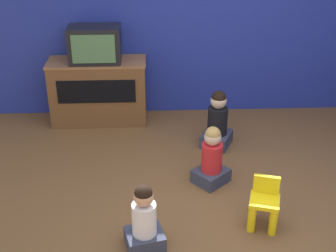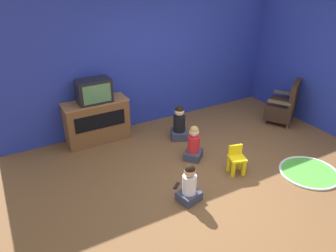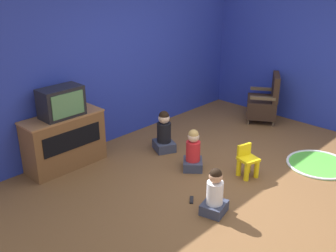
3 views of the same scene
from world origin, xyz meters
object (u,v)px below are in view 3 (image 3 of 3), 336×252
television (61,102)px  yellow_kid_chair (247,163)px  tv_cabinet (64,140)px  black_armchair (264,103)px  child_watching_left (215,194)px  child_watching_center (193,152)px  remote_control (192,200)px  child_watching_right (164,133)px

television → yellow_kid_chair: (1.54, -2.01, -0.77)m
tv_cabinet → black_armchair: bearing=-17.2°
yellow_kid_chair → child_watching_left: 1.02m
yellow_kid_chair → child_watching_center: size_ratio=0.74×
black_armchair → child_watching_center: 2.35m
yellow_kid_chair → child_watching_left: bearing=-151.8°
tv_cabinet → yellow_kid_chair: size_ratio=2.58×
child_watching_center → remote_control: (-0.63, -0.53, -0.25)m
tv_cabinet → child_watching_left: bearing=-76.4°
tv_cabinet → child_watching_right: (1.34, -0.65, -0.12)m
television → child_watching_left: (0.55, -2.22, -0.72)m
yellow_kid_chair → child_watching_center: (-0.36, 0.66, 0.06)m
child_watching_left → tv_cabinet: bearing=89.8°
yellow_kid_chair → tv_cabinet: bearing=143.5°
yellow_kid_chair → child_watching_center: 0.76m
black_armchair → yellow_kid_chair: (-1.97, -0.95, -0.14)m
child_watching_center → child_watching_right: child_watching_right is taller
black_armchair → yellow_kid_chair: 2.19m
remote_control → television: bearing=67.8°
child_watching_right → black_armchair: bearing=-76.2°
remote_control → tv_cabinet: bearing=67.5°
tv_cabinet → yellow_kid_chair: (1.54, -2.04, -0.19)m
child_watching_left → child_watching_center: size_ratio=0.97×
yellow_kid_chair → child_watching_right: bearing=114.8°
black_armchair → child_watching_center: black_armchair is taller
yellow_kid_chair → child_watching_left: (-1.00, -0.21, 0.05)m
television → child_watching_left: 2.39m
black_armchair → child_watching_right: bearing=-43.6°
black_armchair → remote_control: bearing=-17.0°
child_watching_center → television: bearing=90.1°
black_armchair → child_watching_center: bearing=-25.4°
child_watching_right → child_watching_left: bearing=178.7°
tv_cabinet → yellow_kid_chair: 2.56m
television → black_armchair: size_ratio=0.66×
black_armchair → child_watching_right: black_armchair is taller
remote_control → black_armchair: bearing=-23.4°
child_watching_left → black_armchair: bearing=7.5°
television → yellow_kid_chair: size_ratio=1.32×
tv_cabinet → child_watching_left: size_ratio=1.97×
television → yellow_kid_chair: 2.65m
yellow_kid_chair → child_watching_left: child_watching_left is taller
black_armchair → television: bearing=-49.0°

